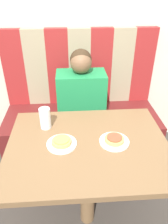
{
  "coord_description": "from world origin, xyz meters",
  "views": [
    {
      "loc": [
        -0.09,
        -0.99,
        1.55
      ],
      "look_at": [
        0.0,
        0.35,
        0.73
      ],
      "focal_mm": 35.0,
      "sensor_mm": 36.0,
      "label": 1
    }
  ],
  "objects_px": {
    "person": "(81,88)",
    "drinking_cup": "(45,118)",
    "plate_left": "(62,143)",
    "pizza_left": "(62,141)",
    "pizza_right": "(114,138)",
    "plate_right": "(114,141)"
  },
  "relations": [
    {
      "from": "plate_left",
      "to": "pizza_right",
      "type": "height_order",
      "value": "pizza_right"
    },
    {
      "from": "person",
      "to": "pizza_left",
      "type": "height_order",
      "value": "person"
    },
    {
      "from": "plate_right",
      "to": "pizza_left",
      "type": "xyz_separation_m",
      "value": [
        -0.31,
        0.0,
        0.02
      ]
    },
    {
      "from": "pizza_left",
      "to": "pizza_right",
      "type": "height_order",
      "value": "same"
    },
    {
      "from": "person",
      "to": "plate_left",
      "type": "distance_m",
      "value": 0.71
    },
    {
      "from": "person",
      "to": "pizza_right",
      "type": "bearing_deg",
      "value": -77.48
    },
    {
      "from": "pizza_right",
      "to": "person",
      "type": "bearing_deg",
      "value": 102.52
    },
    {
      "from": "pizza_right",
      "to": "pizza_left",
      "type": "bearing_deg",
      "value": 180.0
    },
    {
      "from": "plate_right",
      "to": "pizza_right",
      "type": "bearing_deg",
      "value": 0.0
    },
    {
      "from": "person",
      "to": "plate_left",
      "type": "bearing_deg",
      "value": -102.52
    },
    {
      "from": "plate_left",
      "to": "pizza_right",
      "type": "xyz_separation_m",
      "value": [
        0.31,
        0.0,
        0.02
      ]
    },
    {
      "from": "drinking_cup",
      "to": "plate_left",
      "type": "bearing_deg",
      "value": -59.64
    },
    {
      "from": "person",
      "to": "drinking_cup",
      "type": "height_order",
      "value": "person"
    },
    {
      "from": "pizza_left",
      "to": "plate_right",
      "type": "bearing_deg",
      "value": 0.0
    },
    {
      "from": "plate_left",
      "to": "drinking_cup",
      "type": "bearing_deg",
      "value": 120.36
    },
    {
      "from": "plate_right",
      "to": "plate_left",
      "type": "bearing_deg",
      "value": 180.0
    },
    {
      "from": "plate_left",
      "to": "pizza_left",
      "type": "bearing_deg",
      "value": 0.0
    },
    {
      "from": "person",
      "to": "plate_right",
      "type": "bearing_deg",
      "value": -77.48
    },
    {
      "from": "plate_left",
      "to": "drinking_cup",
      "type": "distance_m",
      "value": 0.22
    },
    {
      "from": "plate_right",
      "to": "pizza_left",
      "type": "bearing_deg",
      "value": 180.0
    },
    {
      "from": "plate_left",
      "to": "plate_right",
      "type": "xyz_separation_m",
      "value": [
        0.31,
        0.0,
        0.0
      ]
    },
    {
      "from": "person",
      "to": "drinking_cup",
      "type": "distance_m",
      "value": 0.58
    }
  ]
}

